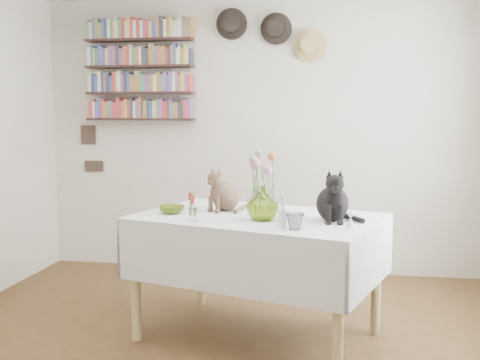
% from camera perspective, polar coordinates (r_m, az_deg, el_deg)
% --- Properties ---
extents(room, '(4.08, 4.58, 2.58)m').
position_cam_1_polar(room, '(3.29, -3.39, 2.54)').
color(room, brown).
rests_on(room, ground).
extents(dining_table, '(1.73, 1.38, 0.81)m').
position_cam_1_polar(dining_table, '(3.91, 1.70, -6.28)').
color(dining_table, white).
rests_on(dining_table, room).
extents(tabby_cat, '(0.30, 0.32, 0.30)m').
position_cam_1_polar(tabby_cat, '(4.06, -1.33, -0.79)').
color(tabby_cat, brown).
rests_on(tabby_cat, dining_table).
extents(black_cat, '(0.25, 0.30, 0.33)m').
position_cam_1_polar(black_cat, '(3.72, 8.78, -1.35)').
color(black_cat, black).
rests_on(black_cat, dining_table).
extents(flower_vase, '(0.22, 0.22, 0.21)m').
position_cam_1_polar(flower_vase, '(3.71, 2.17, -2.21)').
color(flower_vase, '#A5BF33').
rests_on(flower_vase, dining_table).
extents(green_bowl, '(0.23, 0.23, 0.05)m').
position_cam_1_polar(green_bowl, '(3.97, -6.50, -2.81)').
color(green_bowl, '#A5BF33').
rests_on(green_bowl, dining_table).
extents(drinking_glass, '(0.13, 0.13, 0.10)m').
position_cam_1_polar(drinking_glass, '(3.43, 5.23, -3.93)').
color(drinking_glass, white).
rests_on(drinking_glass, dining_table).
extents(candlestick, '(0.05, 0.05, 0.19)m').
position_cam_1_polar(candlestick, '(3.49, 4.08, -3.47)').
color(candlestick, white).
rests_on(candlestick, dining_table).
extents(berry_jar, '(0.05, 0.05, 0.21)m').
position_cam_1_polar(berry_jar, '(3.65, -4.50, -2.56)').
color(berry_jar, white).
rests_on(berry_jar, dining_table).
extents(porcelain_figurine, '(0.05, 0.05, 0.09)m').
position_cam_1_polar(porcelain_figurine, '(3.52, 10.43, -3.86)').
color(porcelain_figurine, white).
rests_on(porcelain_figurine, dining_table).
extents(flower_bouquet, '(0.17, 0.12, 0.39)m').
position_cam_1_polar(flower_bouquet, '(3.69, 2.16, 1.45)').
color(flower_bouquet, '#4C7233').
rests_on(flower_bouquet, flower_vase).
extents(bookshelf_unit, '(1.00, 0.16, 0.91)m').
position_cam_1_polar(bookshelf_unit, '(5.68, -9.49, 10.18)').
color(bookshelf_unit, black).
rests_on(bookshelf_unit, room).
extents(wall_hats, '(0.98, 0.09, 0.48)m').
position_cam_1_polar(wall_hats, '(5.46, 3.06, 13.82)').
color(wall_hats, black).
rests_on(wall_hats, room).
extents(wall_art_plaques, '(0.21, 0.02, 0.44)m').
position_cam_1_polar(wall_art_plaques, '(5.93, -13.98, 2.98)').
color(wall_art_plaques, '#38281E').
rests_on(wall_art_plaques, room).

